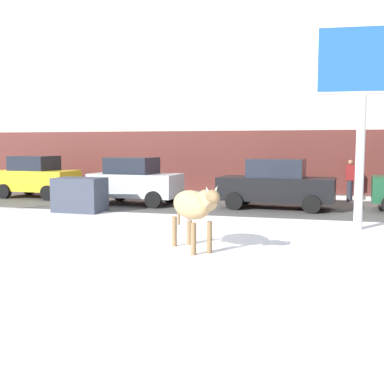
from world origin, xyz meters
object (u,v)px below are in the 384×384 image
(dumpster, at_px, (80,195))
(car_silver_hatchback, at_px, (135,181))
(pedestrian_near_billboard, at_px, (263,179))
(pedestrian_by_cars, at_px, (260,179))
(car_yellow_hatchback, at_px, (37,177))
(cow_tan, at_px, (193,206))
(pedestrian_far_left, at_px, (350,180))
(billboard, at_px, (363,72))
(car_black_sedan, at_px, (276,184))

(dumpster, bearing_deg, car_silver_hatchback, 65.71)
(pedestrian_near_billboard, xyz_separation_m, pedestrian_by_cars, (-0.16, 0.00, 0.00))
(car_yellow_hatchback, height_order, pedestrian_by_cars, car_yellow_hatchback)
(car_silver_hatchback, distance_m, dumpster, 2.71)
(cow_tan, relative_size, pedestrian_far_left, 0.98)
(billboard, bearing_deg, car_black_sedan, 124.19)
(cow_tan, relative_size, car_yellow_hatchback, 0.47)
(car_silver_hatchback, relative_size, pedestrian_by_cars, 2.09)
(car_black_sedan, distance_m, pedestrian_far_left, 4.15)
(car_silver_hatchback, height_order, pedestrian_far_left, car_silver_hatchback)
(pedestrian_far_left, bearing_deg, billboard, -91.72)
(car_silver_hatchback, height_order, pedestrian_near_billboard, car_silver_hatchback)
(car_yellow_hatchback, distance_m, pedestrian_far_left, 13.65)
(car_black_sedan, height_order, pedestrian_near_billboard, car_black_sedan)
(pedestrian_near_billboard, bearing_deg, pedestrian_by_cars, 180.00)
(car_black_sedan, height_order, pedestrian_by_cars, car_black_sedan)
(billboard, bearing_deg, car_silver_hatchback, 155.77)
(cow_tan, distance_m, pedestrian_near_billboard, 10.58)
(cow_tan, distance_m, car_yellow_hatchback, 12.74)
(car_black_sedan, xyz_separation_m, pedestrian_near_billboard, (-0.82, 3.07, -0.03))
(billboard, xyz_separation_m, pedestrian_by_cars, (-3.56, 6.88, -3.43))
(car_silver_hatchback, bearing_deg, car_black_sedan, 1.62)
(pedestrian_near_billboard, height_order, pedestrian_by_cars, same)
(pedestrian_far_left, bearing_deg, pedestrian_near_billboard, 180.00)
(car_silver_hatchback, height_order, car_black_sedan, car_silver_hatchback)
(billboard, relative_size, car_silver_hatchback, 1.54)
(cow_tan, height_order, car_yellow_hatchback, car_yellow_hatchback)
(car_silver_hatchback, height_order, dumpster, car_silver_hatchback)
(pedestrian_far_left, xyz_separation_m, dumpster, (-9.43, -5.68, -0.28))
(car_yellow_hatchback, bearing_deg, car_silver_hatchback, -12.68)
(car_yellow_hatchback, bearing_deg, pedestrian_by_cars, 12.00)
(car_silver_hatchback, xyz_separation_m, pedestrian_near_billboard, (4.71, 3.23, -0.05))
(pedestrian_by_cars, relative_size, dumpster, 1.02)
(car_yellow_hatchback, distance_m, car_black_sedan, 10.74)
(cow_tan, height_order, billboard, billboard)
(car_black_sedan, bearing_deg, pedestrian_by_cars, 107.56)
(billboard, relative_size, car_yellow_hatchback, 1.54)
(pedestrian_far_left, height_order, dumpster, pedestrian_far_left)
(pedestrian_near_billboard, xyz_separation_m, pedestrian_far_left, (3.61, 0.00, 0.00))
(pedestrian_by_cars, xyz_separation_m, dumpster, (-5.66, -5.68, -0.28))
(car_silver_hatchback, distance_m, car_black_sedan, 5.53)
(dumpster, bearing_deg, car_yellow_hatchback, 138.37)
(billboard, distance_m, dumpster, 10.01)
(pedestrian_near_billboard, bearing_deg, pedestrian_far_left, 0.00)
(car_yellow_hatchback, relative_size, pedestrian_far_left, 2.09)
(car_black_sedan, relative_size, dumpster, 2.54)
(pedestrian_near_billboard, bearing_deg, billboard, -63.68)
(pedestrian_far_left, distance_m, dumpster, 11.01)
(cow_tan, bearing_deg, pedestrian_far_left, 69.27)
(car_yellow_hatchback, height_order, car_black_sedan, car_yellow_hatchback)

